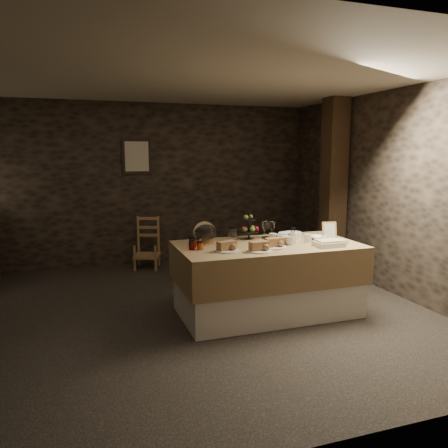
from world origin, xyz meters
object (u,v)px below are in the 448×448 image
object	(u,v)px
buffet_table	(267,273)
fruit_stand	(249,228)
chair	(146,245)
timber_column	(333,187)

from	to	relation	value
buffet_table	fruit_stand	size ratio (longest dim) A/B	6.24
buffet_table	fruit_stand	distance (m)	0.58
buffet_table	chair	size ratio (longest dim) A/B	3.21
chair	timber_column	distance (m)	3.03
buffet_table	chair	world-z (taller)	chair
buffet_table	chair	xyz separation A→B (m)	(-1.00, 2.45, -0.10)
chair	timber_column	world-z (taller)	timber_column
timber_column	buffet_table	bearing A→B (deg)	-141.84
buffet_table	fruit_stand	xyz separation A→B (m)	(-0.09, 0.33, 0.47)
buffet_table	timber_column	size ratio (longest dim) A/B	0.78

